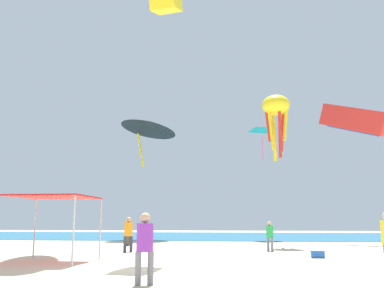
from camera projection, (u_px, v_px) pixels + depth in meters
The scene contains 12 objects.
ground at pixel (128, 271), 13.98m from camera, with size 110.00×110.00×0.10m, color beige.
ocean_strip at pixel (205, 236), 45.13m from camera, with size 110.00×25.09×0.03m, color #1E6B93.
canopy_tent at pixel (54, 199), 16.80m from camera, with size 3.04×3.02×2.61m.
person_leftmost at pixel (128, 231), 21.74m from camera, with size 0.46×0.43×1.81m.
person_central at pixel (270, 234), 22.33m from camera, with size 0.38×0.38×1.59m.
person_rightmost at pixel (128, 230), 27.26m from camera, with size 0.40×0.45×1.69m.
person_far_shore at pixel (145, 242), 10.75m from camera, with size 0.46×0.44×1.83m.
cooler_box at pixel (318, 254), 18.26m from camera, with size 0.57×0.37×0.35m.
kite_delta_black at pixel (149, 125), 37.92m from camera, with size 7.10×7.08×4.54m.
kite_octopus_yellow at pixel (276, 108), 28.39m from camera, with size 2.34×2.34×4.47m.
kite_diamond_teal at pixel (262, 132), 37.25m from camera, with size 2.51×2.51×2.71m.
kite_parafoil_red at pixel (351, 119), 31.39m from camera, with size 4.05×4.67×3.51m.
Camera 1 is at (3.79, -14.19, 1.62)m, focal length 38.77 mm.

